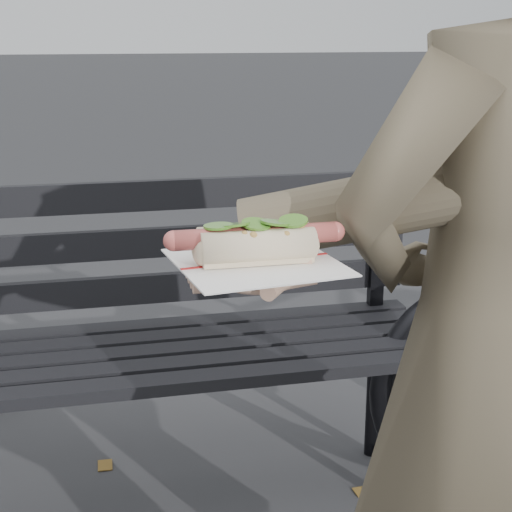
% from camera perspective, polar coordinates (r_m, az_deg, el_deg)
% --- Properties ---
extents(park_bench, '(1.50, 0.44, 0.88)m').
position_cam_1_polar(park_bench, '(2.05, -8.32, -4.87)').
color(park_bench, black).
rests_on(park_bench, ground).
extents(person, '(0.66, 0.53, 1.58)m').
position_cam_1_polar(person, '(1.23, 16.87, -6.77)').
color(person, brown).
rests_on(person, ground).
extents(held_hotdog, '(0.62, 0.30, 0.20)m').
position_cam_1_polar(held_hotdog, '(1.06, 9.27, 3.24)').
color(held_hotdog, brown).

